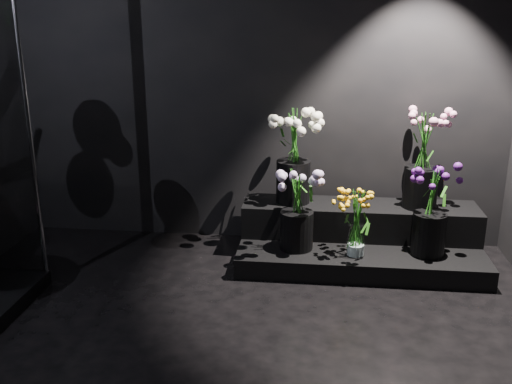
# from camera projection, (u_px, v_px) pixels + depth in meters

# --- Properties ---
(floor) EXTENTS (4.00, 4.00, 0.00)m
(floor) POSITION_uv_depth(u_px,v_px,m) (218.00, 374.00, 3.05)
(floor) COLOR black
(floor) RESTS_ON ground
(wall_back) EXTENTS (4.00, 0.00, 4.00)m
(wall_back) POSITION_uv_depth(u_px,v_px,m) (258.00, 72.00, 4.53)
(wall_back) COLOR black
(wall_back) RESTS_ON floor
(display_riser) EXTENTS (1.84, 0.82, 0.41)m
(display_riser) POSITION_uv_depth(u_px,v_px,m) (359.00, 238.00, 4.46)
(display_riser) COLOR black
(display_riser) RESTS_ON floor
(bouquet_orange_bells) EXTENTS (0.29, 0.29, 0.50)m
(bouquet_orange_bells) POSITION_uv_depth(u_px,v_px,m) (357.00, 222.00, 4.10)
(bouquet_orange_bells) COLOR white
(bouquet_orange_bells) RESTS_ON display_riser
(bouquet_lilac) EXTENTS (0.46, 0.46, 0.62)m
(bouquet_lilac) POSITION_uv_depth(u_px,v_px,m) (297.00, 203.00, 4.20)
(bouquet_lilac) COLOR black
(bouquet_lilac) RESTS_ON display_riser
(bouquet_purple) EXTENTS (0.37, 0.37, 0.67)m
(bouquet_purple) POSITION_uv_depth(u_px,v_px,m) (431.00, 206.00, 4.09)
(bouquet_purple) COLOR black
(bouquet_purple) RESTS_ON display_riser
(bouquet_cream_roses) EXTENTS (0.48, 0.48, 0.75)m
(bouquet_cream_roses) POSITION_uv_depth(u_px,v_px,m) (294.00, 150.00, 4.43)
(bouquet_cream_roses) COLOR black
(bouquet_cream_roses) RESTS_ON display_riser
(bouquet_pink_roses) EXTENTS (0.41, 0.41, 0.74)m
(bouquet_pink_roses) POSITION_uv_depth(u_px,v_px,m) (423.00, 155.00, 4.31)
(bouquet_pink_roses) COLOR black
(bouquet_pink_roses) RESTS_ON display_riser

